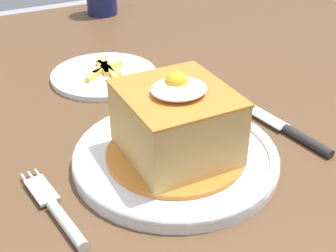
{
  "coord_description": "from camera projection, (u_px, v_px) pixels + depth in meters",
  "views": [
    {
      "loc": [
        -0.17,
        -0.56,
        1.07
      ],
      "look_at": [
        0.04,
        -0.14,
        0.78
      ],
      "focal_mm": 49.99,
      "sensor_mm": 36.0,
      "label": 1
    }
  ],
  "objects": [
    {
      "name": "side_plate_fries",
      "position": [
        104.0,
        75.0,
        0.76
      ],
      "size": [
        0.17,
        0.17,
        0.02
      ],
      "color": "white",
      "rests_on": "dining_table"
    },
    {
      "name": "knife",
      "position": [
        293.0,
        133.0,
        0.6
      ],
      "size": [
        0.04,
        0.17,
        0.01
      ],
      "color": "#262628",
      "rests_on": "dining_table"
    },
    {
      "name": "fork",
      "position": [
        58.0,
        212.0,
        0.47
      ],
      "size": [
        0.04,
        0.14,
        0.01
      ],
      "color": "silver",
      "rests_on": "dining_table"
    },
    {
      "name": "sandwich_meal",
      "position": [
        176.0,
        125.0,
        0.53
      ],
      "size": [
        0.17,
        0.17,
        0.11
      ],
      "color": "orange",
      "rests_on": "main_plate"
    },
    {
      "name": "dining_table",
      "position": [
        104.0,
        166.0,
        0.71
      ],
      "size": [
        1.39,
        1.0,
        0.74
      ],
      "color": "brown",
      "rests_on": "ground_plane"
    },
    {
      "name": "main_plate",
      "position": [
        176.0,
        156.0,
        0.55
      ],
      "size": [
        0.24,
        0.24,
        0.02
      ],
      "color": "white",
      "rests_on": "dining_table"
    }
  ]
}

